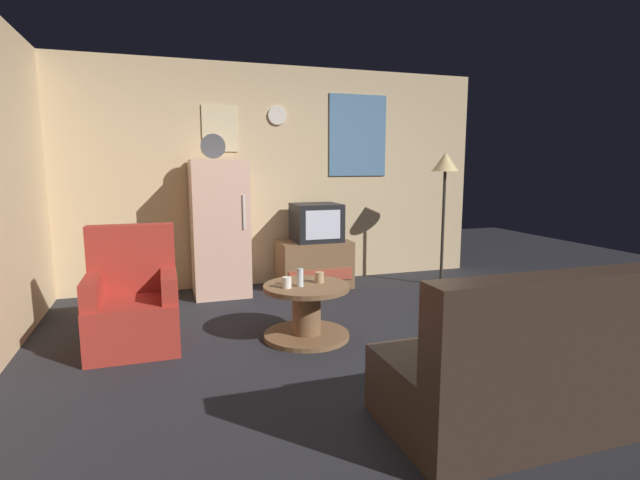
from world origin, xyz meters
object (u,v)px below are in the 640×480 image
object	(u,v)px
wine_glass	(300,278)
armchair	(133,305)
couch	(540,371)
mug_ceramic_tan	(319,277)
coffee_table	(307,311)
fridge	(220,228)
tv_stand	(314,264)
mug_ceramic_white	(287,283)
standing_lamp	(445,172)
crt_tv	(316,222)

from	to	relation	value
wine_glass	armchair	bearing A→B (deg)	166.84
couch	wine_glass	bearing A→B (deg)	118.21
mug_ceramic_tan	coffee_table	bearing A→B (deg)	-163.31
fridge	tv_stand	world-z (taller)	fridge
fridge	wine_glass	xyz separation A→B (m)	(0.45, -1.69, -0.22)
tv_stand	mug_ceramic_white	distance (m)	1.86
tv_stand	couch	world-z (taller)	couch
standing_lamp	mug_ceramic_tan	xyz separation A→B (m)	(-1.95, -1.19, -0.85)
standing_lamp	wine_glass	xyz separation A→B (m)	(-2.14, -1.27, -0.82)
tv_stand	crt_tv	size ratio (longest dim) A/B	1.56
crt_tv	armchair	bearing A→B (deg)	-145.41
coffee_table	wine_glass	bearing A→B (deg)	-148.38
mug_ceramic_tan	tv_stand	bearing A→B (deg)	73.95
crt_tv	mug_ceramic_tan	xyz separation A→B (m)	(-0.49, -1.59, -0.27)
fridge	mug_ceramic_tan	size ratio (longest dim) A/B	19.67
crt_tv	couch	size ratio (longest dim) A/B	0.32
coffee_table	mug_ceramic_tan	bearing A→B (deg)	16.69
coffee_table	wine_glass	distance (m)	0.31
standing_lamp	mug_ceramic_tan	bearing A→B (deg)	-148.57
crt_tv	armchair	xyz separation A→B (m)	(-1.98, -1.37, -0.44)
fridge	coffee_table	world-z (taller)	fridge
tv_stand	mug_ceramic_white	size ratio (longest dim) A/B	9.33
mug_ceramic_tan	couch	xyz separation A→B (m)	(0.71, -1.76, -0.19)
mug_ceramic_tan	armchair	bearing A→B (deg)	171.37
tv_stand	armchair	size ratio (longest dim) A/B	0.88
crt_tv	fridge	bearing A→B (deg)	179.09
mug_ceramic_white	crt_tv	bearing A→B (deg)	64.71
crt_tv	standing_lamp	distance (m)	1.62
standing_lamp	coffee_table	world-z (taller)	standing_lamp
standing_lamp	mug_ceramic_white	bearing A→B (deg)	-150.42
mug_ceramic_white	armchair	bearing A→B (deg)	164.99
tv_stand	mug_ceramic_tan	size ratio (longest dim) A/B	9.33
coffee_table	wine_glass	xyz separation A→B (m)	(-0.06, -0.04, 0.30)
armchair	wine_glass	bearing A→B (deg)	-13.16
fridge	crt_tv	size ratio (longest dim) A/B	3.28
standing_lamp	armchair	xyz separation A→B (m)	(-3.44, -0.96, -1.02)
armchair	couch	world-z (taller)	armchair
standing_lamp	mug_ceramic_white	distance (m)	2.73
wine_glass	mug_ceramic_tan	size ratio (longest dim) A/B	1.67
tv_stand	wine_glass	world-z (taller)	wine_glass
wine_glass	coffee_table	bearing A→B (deg)	31.62
mug_ceramic_white	armchair	size ratio (longest dim) A/B	0.09
tv_stand	couch	distance (m)	3.36
armchair	tv_stand	bearing A→B (deg)	34.98
crt_tv	couch	world-z (taller)	crt_tv
crt_tv	standing_lamp	world-z (taller)	standing_lamp
mug_ceramic_white	armchair	distance (m)	1.24
standing_lamp	armchair	world-z (taller)	standing_lamp
fridge	crt_tv	distance (m)	1.12
fridge	wine_glass	bearing A→B (deg)	-75.22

